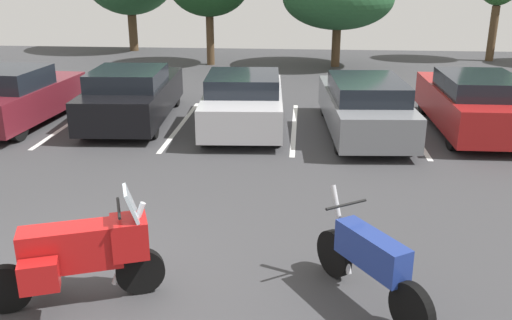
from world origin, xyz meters
TOP-DOWN VIEW (x-y plane):
  - ground at (0.00, 0.00)m, footprint 44.00×44.00m
  - motorcycle_touring at (0.43, -0.35)m, footprint 2.11×1.15m
  - motorcycle_second at (3.95, -0.07)m, footprint 1.26×1.84m
  - parking_stripes at (-1.58, 7.79)m, footprint 26.91×4.81m
  - car_maroon at (-4.33, 7.50)m, footprint 2.06×4.40m
  - car_black at (-1.42, 8.06)m, footprint 2.15×4.92m
  - car_silver at (1.59, 7.63)m, footprint 2.18×4.46m
  - car_grey at (4.59, 7.39)m, footprint 2.09×4.95m
  - car_red at (7.31, 7.80)m, footprint 1.90×4.74m

SIDE VIEW (x-z plane):
  - ground at x=0.00m, z-range -0.10..0.00m
  - parking_stripes at x=-1.58m, z-range 0.00..0.01m
  - motorcycle_second at x=3.95m, z-range -0.08..1.20m
  - motorcycle_touring at x=0.43m, z-range -0.05..1.40m
  - car_silver at x=1.59m, z-range -0.01..1.41m
  - car_grey at x=4.59m, z-range 0.00..1.42m
  - car_black at x=-1.42m, z-range -0.02..1.45m
  - car_maroon at x=-4.33m, z-range -0.03..1.49m
  - car_red at x=7.31m, z-range 0.00..1.49m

